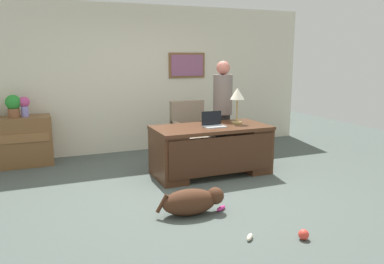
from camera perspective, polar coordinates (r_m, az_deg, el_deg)
ground_plane at (r=5.13m, az=-0.54°, el=-9.01°), size 12.00×12.00×0.00m
back_wall at (r=7.30m, az=-8.27°, el=7.80°), size 7.00×0.16×2.70m
desk at (r=5.81m, az=2.93°, el=-2.45°), size 1.74×0.86×0.74m
credenza at (r=6.86m, az=-25.32°, el=-1.37°), size 1.26×0.50×0.81m
armchair at (r=6.57m, az=-0.19°, el=-0.25°), size 0.60×0.59×1.02m
person_standing at (r=6.48m, az=4.56°, el=3.24°), size 0.32×0.32×1.70m
dog_lying at (r=4.42m, az=0.05°, el=-10.26°), size 0.81×0.36×0.30m
laptop at (r=5.72m, az=3.15°, el=1.37°), size 0.32×0.22×0.22m
desk_lamp at (r=5.99m, az=6.74°, el=5.37°), size 0.22×0.22×0.55m
vase_with_flowers at (r=6.76m, az=-23.65°, el=3.72°), size 0.17×0.17×0.32m
potted_plant at (r=6.76m, az=-25.03°, el=3.68°), size 0.24×0.24×0.36m
dog_toy_ball at (r=4.05m, az=16.25°, el=-14.42°), size 0.11×0.11×0.11m
dog_toy_bone at (r=3.95m, az=8.58°, el=-15.18°), size 0.13×0.14×0.05m
dog_toy_plush at (r=4.58m, az=4.34°, el=-11.23°), size 0.17×0.13×0.05m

